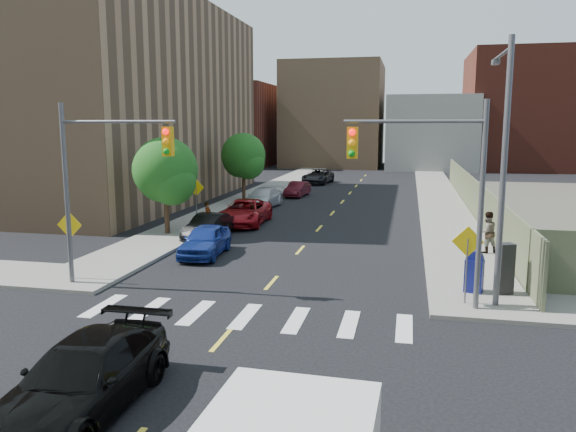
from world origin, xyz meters
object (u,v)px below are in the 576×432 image
at_px(parked_car_blue, 205,240).
at_px(parked_car_silver, 263,198).
at_px(mailbox, 474,272).
at_px(payphone, 505,269).
at_px(parked_car_red, 245,212).
at_px(parked_car_black, 208,226).
at_px(pedestrian_west, 208,215).
at_px(parked_car_maroon, 298,189).
at_px(parked_car_grey, 318,176).
at_px(parked_car_white, 264,199).
at_px(black_sedan, 84,378).
at_px(pedestrian_east, 487,232).

height_order(parked_car_blue, parked_car_silver, parked_car_blue).
distance_m(mailbox, payphone, 1.06).
distance_m(parked_car_red, mailbox, 17.55).
relative_size(parked_car_black, pedestrian_west, 2.63).
height_order(parked_car_black, parked_car_maroon, parked_car_black).
bearing_deg(mailbox, payphone, 19.35).
bearing_deg(parked_car_black, parked_car_grey, 92.05).
distance_m(payphone, pedestrian_west, 18.00).
bearing_deg(parked_car_silver, payphone, -49.69).
bearing_deg(payphone, parked_car_white, 102.55).
xyz_separation_m(parked_car_red, mailbox, (12.39, -12.43, 0.11)).
xyz_separation_m(parked_car_grey, black_sedan, (2.63, -48.19, 0.04)).
height_order(parked_car_blue, parked_car_grey, parked_car_grey).
bearing_deg(parked_car_grey, parked_car_white, -88.39).
xyz_separation_m(parked_car_black, payphone, (14.17, -7.84, 0.40)).
relative_size(parked_car_grey, mailbox, 3.51).
distance_m(parked_car_silver, parked_car_grey, 17.94).
distance_m(parked_car_maroon, parked_car_grey, 11.05).
relative_size(black_sedan, payphone, 2.92).
bearing_deg(parked_car_black, parked_car_silver, 94.55).
bearing_deg(parked_car_white, parked_car_grey, 85.17).
relative_size(payphone, pedestrian_west, 1.19).
bearing_deg(parked_car_red, pedestrian_east, -24.67).
xyz_separation_m(parked_car_silver, parked_car_maroon, (1.30, 6.84, -0.07)).
bearing_deg(black_sedan, payphone, 45.70).
distance_m(parked_car_silver, parked_car_maroon, 6.96).
relative_size(parked_car_grey, black_sedan, 1.00).
xyz_separation_m(pedestrian_west, pedestrian_east, (15.21, -3.26, 0.21)).
distance_m(parked_car_black, parked_car_silver, 11.88).
bearing_deg(parked_car_blue, parked_car_grey, 86.58).
bearing_deg(pedestrian_west, parked_car_white, 4.38).
xyz_separation_m(black_sedan, pedestrian_west, (-4.73, 20.57, 0.15)).
bearing_deg(parked_car_red, black_sedan, -84.22).
bearing_deg(parked_car_grey, payphone, -65.30).
relative_size(parked_car_grey, pedestrian_west, 3.45).
xyz_separation_m(parked_car_maroon, parked_car_grey, (0.00, 11.05, 0.10)).
xyz_separation_m(mailbox, pedestrian_east, (1.28, 6.76, 0.25)).
distance_m(parked_car_red, parked_car_white, 7.56).
bearing_deg(parked_car_silver, pedestrian_east, -37.43).
xyz_separation_m(payphone, pedestrian_west, (-14.97, 9.99, -0.15)).
height_order(payphone, pedestrian_west, payphone).
height_order(parked_car_grey, pedestrian_east, pedestrian_east).
bearing_deg(pedestrian_west, parked_car_silver, 4.29).
bearing_deg(parked_car_maroon, pedestrian_west, -91.50).
bearing_deg(parked_car_blue, pedestrian_west, 105.67).
distance_m(parked_car_red, pedestrian_west, 2.86).
xyz_separation_m(parked_car_blue, parked_car_red, (-0.57, 8.48, 0.04)).
relative_size(mailbox, pedestrian_east, 0.77).
distance_m(parked_car_silver, parked_car_white, 0.22).
height_order(parked_car_black, parked_car_white, parked_car_black).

